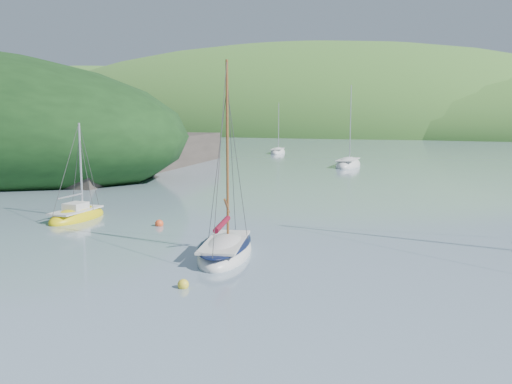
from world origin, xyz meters
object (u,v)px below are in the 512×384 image
at_px(daysailer_white, 225,251).
at_px(sailboat_yellow, 77,217).
at_px(distant_sloop_a, 348,165).
at_px(distant_sloop_c, 278,152).

distance_m(daysailer_white, sailboat_yellow, 12.57).
bearing_deg(distant_sloop_a, daysailer_white, -86.10).
relative_size(daysailer_white, sailboat_yellow, 1.48).
xyz_separation_m(distant_sloop_a, distant_sloop_c, (-15.70, 16.59, -0.02)).
distance_m(sailboat_yellow, distant_sloop_c, 56.37).
bearing_deg(daysailer_white, distant_sloop_a, 80.82).
relative_size(sailboat_yellow, distant_sloop_c, 0.74).
xyz_separation_m(sailboat_yellow, distant_sloop_a, (5.68, 38.88, 0.01)).
distance_m(sailboat_yellow, distant_sloop_a, 39.29).
xyz_separation_m(sailboat_yellow, distant_sloop_c, (-10.02, 55.47, -0.01)).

